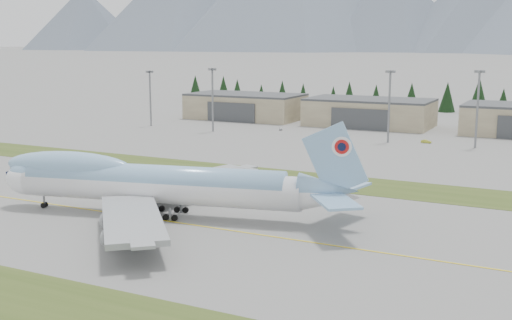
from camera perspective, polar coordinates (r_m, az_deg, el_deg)
The scene contains 11 objects.
ground at distance 115.64m, azimuth -4.32°, elevation -5.98°, with size 7000.00×7000.00×0.00m, color slate.
grass_strip_near at distance 87.09m, azimuth -17.50°, elevation -12.07°, with size 400.00×14.00×0.08m, color #37491A.
grass_strip_far at distance 154.79m, azimuth 4.22°, elevation -1.75°, with size 400.00×18.00×0.08m, color #37491A.
taxiway_line_main at distance 115.64m, azimuth -4.32°, elevation -5.98°, with size 400.00×0.40×0.02m, color yellow.
boeing_747_freighter at distance 123.04m, azimuth -9.00°, elevation -2.04°, with size 72.96×61.29×19.15m.
hangar_left at distance 277.36m, azimuth -0.94°, elevation 4.81°, with size 48.00×26.60×10.80m.
hangar_center at distance 256.86m, azimuth 10.05°, elevation 4.20°, with size 48.00×26.60×10.80m.
floodlight_masts at distance 223.95m, azimuth 3.76°, elevation 6.20°, with size 125.66×7.75×24.11m.
service_vehicle_a at distance 241.37m, azimuth 2.20°, elevation 2.67°, with size 1.21×3.01×1.03m, color silver.
service_vehicle_b at distance 217.47m, azimuth 14.88°, elevation 1.46°, with size 1.18×3.36×1.11m, color #ACAF2B.
conifer_belt at distance 311.64m, azimuth 17.76°, elevation 5.25°, with size 274.58×15.57×16.79m.
Camera 1 is at (57.05, -95.14, 32.64)m, focal length 45.00 mm.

